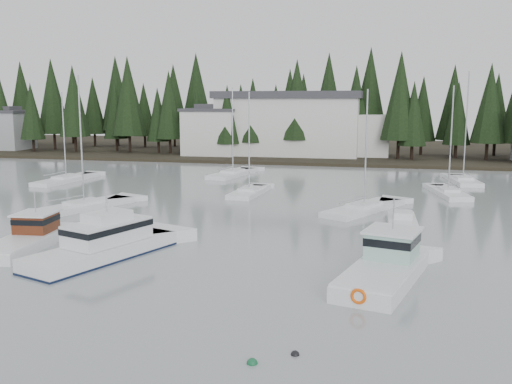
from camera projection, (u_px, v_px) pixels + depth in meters
far_shore_land at (326, 151)px, 112.65m from camera, size 240.00×54.00×1.00m
conifer_treeline at (320, 156)px, 102.08m from camera, size 200.00×22.00×20.00m
house_west at (212, 131)px, 98.65m from camera, size 9.54×7.42×8.75m
house_far_west at (7, 129)px, 110.05m from camera, size 8.48×7.42×8.25m
harbor_inn at (301, 124)px, 98.30m from camera, size 29.50×11.50×10.90m
lobster_boat_brown at (26, 240)px, 38.93m from camera, size 4.89×8.68×4.17m
cabin_cruiser_center at (104, 247)px, 36.28m from camera, size 6.61×11.03×4.53m
lobster_boat_teal at (385, 270)px, 31.73m from camera, size 5.32×9.62×5.07m
sailboat_1 at (84, 208)px, 52.81m from camera, size 6.36×10.39×12.71m
sailboat_3 at (364, 210)px, 51.64m from camera, size 7.33×10.53×11.44m
sailboat_4 at (249, 194)px, 60.73m from camera, size 3.06×8.31×11.33m
sailboat_5 at (448, 194)px, 60.34m from camera, size 4.19×9.16×11.96m
sailboat_6 at (66, 181)px, 70.41m from camera, size 3.31×10.90×11.44m
sailboat_7 at (463, 182)px, 69.31m from camera, size 3.83×8.71×13.84m
sailboat_9 at (233, 175)px, 75.88m from camera, size 4.72×10.74×12.07m
runabout_1 at (402, 222)px, 46.30m from camera, size 2.37×5.79×1.42m
mooring_buoy_green at (252, 364)px, 21.74m from camera, size 0.43×0.43×0.43m
mooring_buoy_dark at (295, 355)px, 22.48m from camera, size 0.36×0.36×0.36m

